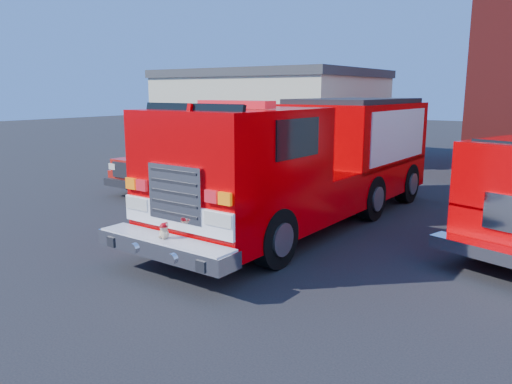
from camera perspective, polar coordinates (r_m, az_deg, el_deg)
The scene contains 4 objects.
ground at distance 11.31m, azimuth 3.53°, elevation -5.48°, with size 100.00×100.00×0.00m, color black.
side_building at distance 26.64m, azimuth 1.83°, elevation 9.11°, with size 10.20×8.20×4.35m.
fire_engine at distance 12.62m, azimuth 6.41°, elevation 3.74°, with size 3.00×10.15×3.11m.
pickup_truck at distance 17.62m, azimuth -7.01°, elevation 3.66°, with size 2.29×6.03×1.96m.
Camera 1 is at (5.67, -9.22, 3.29)m, focal length 35.00 mm.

